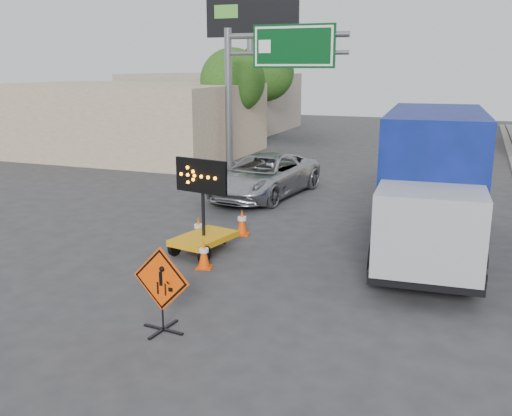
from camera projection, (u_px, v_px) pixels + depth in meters
The scene contains 14 objects.
ground at pixel (161, 339), 10.72m from camera, with size 100.00×100.00×0.00m, color #2D2D30.
storefront_left_near at pixel (125, 119), 33.23m from camera, with size 14.00×10.00×4.00m, color #C5AF8E.
storefront_left_far at pixel (212, 102), 46.21m from camera, with size 12.00×10.00×4.40m, color #A99C8D.
highway_gantry at pixel (267, 65), 27.29m from camera, with size 6.18×0.38×6.90m.
billboard at pixel (252, 27), 35.27m from camera, with size 6.10×0.54×9.85m.
tree_left_near at pixel (233, 81), 32.42m from camera, with size 3.71×3.71×6.03m.
tree_left_far at pixel (265, 72), 39.91m from camera, with size 4.10×4.10×6.66m.
construction_sign at pixel (162, 287), 10.87m from camera, with size 1.28×0.91×1.70m.
arrow_board at pixel (204, 232), 15.58m from camera, with size 1.64×2.02×2.62m.
pickup_truck at pixel (264, 175), 22.42m from camera, with size 2.71×5.88×1.63m, color #A9ACB0.
box_truck at pixel (432, 190), 15.39m from camera, with size 2.98×8.19×3.83m.
cone_a at pixel (204, 254), 14.43m from camera, with size 0.47×0.47×0.75m.
cone_b at pixel (198, 229), 16.59m from camera, with size 0.50×0.50×0.75m.
cone_c at pixel (242, 222), 17.27m from camera, with size 0.49×0.49×0.81m.
Camera 1 is at (5.21, -8.50, 5.00)m, focal length 40.00 mm.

